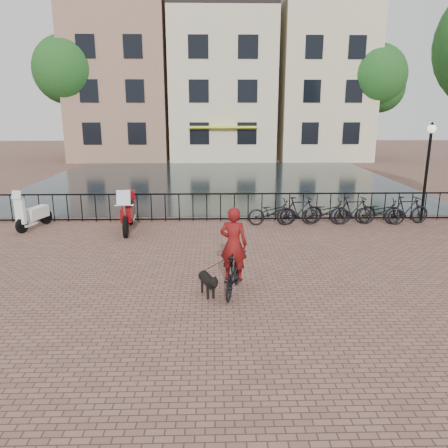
{
  "coord_description": "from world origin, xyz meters",
  "views": [
    {
      "loc": [
        -0.26,
        -7.41,
        3.95
      ],
      "look_at": [
        0.0,
        3.0,
        1.2
      ],
      "focal_mm": 35.0,
      "sensor_mm": 36.0,
      "label": 1
    }
  ],
  "objects_px": {
    "cyclist": "(233,256)",
    "scooter": "(33,207)",
    "motorcycle": "(127,208)",
    "dog": "(208,283)",
    "lamp_post": "(428,156)"
  },
  "relations": [
    {
      "from": "cyclist",
      "to": "scooter",
      "type": "xyz_separation_m",
      "value": [
        -6.54,
        5.61,
        -0.14
      ]
    },
    {
      "from": "scooter",
      "to": "motorcycle",
      "type": "bearing_deg",
      "value": 10.74
    },
    {
      "from": "dog",
      "to": "motorcycle",
      "type": "bearing_deg",
      "value": 96.98
    },
    {
      "from": "cyclist",
      "to": "scooter",
      "type": "height_order",
      "value": "cyclist"
    },
    {
      "from": "dog",
      "to": "lamp_post",
      "type": "bearing_deg",
      "value": 19.12
    },
    {
      "from": "cyclist",
      "to": "dog",
      "type": "relative_size",
      "value": 2.55
    },
    {
      "from": "lamp_post",
      "to": "scooter",
      "type": "relative_size",
      "value": 2.12
    },
    {
      "from": "cyclist",
      "to": "scooter",
      "type": "bearing_deg",
      "value": -27.83
    },
    {
      "from": "lamp_post",
      "to": "cyclist",
      "type": "distance_m",
      "value": 9.4
    },
    {
      "from": "motorcycle",
      "to": "scooter",
      "type": "bearing_deg",
      "value": 168.44
    },
    {
      "from": "motorcycle",
      "to": "dog",
      "type": "bearing_deg",
      "value": -68.15
    },
    {
      "from": "dog",
      "to": "scooter",
      "type": "distance_m",
      "value": 8.29
    },
    {
      "from": "dog",
      "to": "motorcycle",
      "type": "height_order",
      "value": "motorcycle"
    },
    {
      "from": "dog",
      "to": "scooter",
      "type": "xyz_separation_m",
      "value": [
        -5.98,
        5.72,
        0.44
      ]
    },
    {
      "from": "scooter",
      "to": "dog",
      "type": "bearing_deg",
      "value": -26.54
    }
  ]
}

